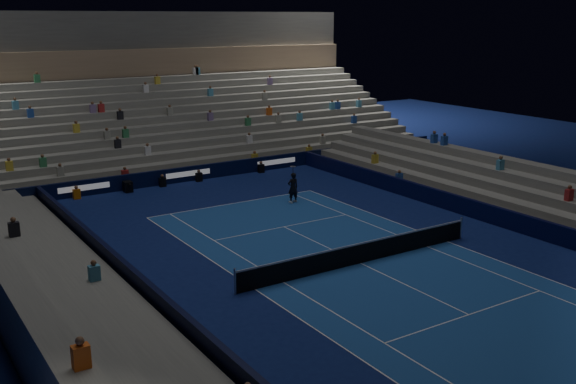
{
  "coord_description": "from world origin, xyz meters",
  "views": [
    {
      "loc": [
        -18.04,
        -21.88,
        10.73
      ],
      "look_at": [
        0.0,
        6.0,
        2.0
      ],
      "focal_mm": 41.57,
      "sensor_mm": 36.0,
      "label": 1
    }
  ],
  "objects": [
    {
      "name": "grandstand_east",
      "position": [
        13.17,
        0.0,
        0.92
      ],
      "size": [
        5.0,
        37.0,
        2.5
      ],
      "color": "slate",
      "rests_on": "ground"
    },
    {
      "name": "broadcast_camera",
      "position": [
        -4.37,
        17.92,
        0.35
      ],
      "size": [
        0.53,
        0.99,
        0.68
      ],
      "color": "black",
      "rests_on": "ground"
    },
    {
      "name": "grandstand_west",
      "position": [
        -13.17,
        0.0,
        0.92
      ],
      "size": [
        5.0,
        37.0,
        2.5
      ],
      "color": "slate",
      "rests_on": "ground"
    },
    {
      "name": "grandstand_main",
      "position": [
        0.0,
        27.9,
        3.38
      ],
      "size": [
        44.0,
        15.2,
        11.2
      ],
      "color": "slate",
      "rests_on": "ground"
    },
    {
      "name": "sponsor_barrier_west",
      "position": [
        -9.7,
        0.0,
        0.5
      ],
      "size": [
        0.25,
        37.0,
        1.0
      ],
      "primitive_type": "cube",
      "color": "black",
      "rests_on": "ground"
    },
    {
      "name": "tennis_player",
      "position": [
        3.04,
        10.16,
        0.91
      ],
      "size": [
        0.7,
        0.49,
        1.83
      ],
      "primitive_type": "imported",
      "rotation": [
        0.0,
        0.0,
        3.06
      ],
      "color": "black",
      "rests_on": "ground"
    },
    {
      "name": "sponsor_barrier_east",
      "position": [
        9.7,
        0.0,
        0.5
      ],
      "size": [
        0.25,
        37.0,
        1.0
      ],
      "primitive_type": "cube",
      "color": "black",
      "rests_on": "ground"
    },
    {
      "name": "tennis_net",
      "position": [
        0.0,
        0.0,
        0.5
      ],
      "size": [
        12.9,
        0.1,
        1.1
      ],
      "color": "#B2B2B7",
      "rests_on": "ground"
    },
    {
      "name": "sponsor_barrier_far",
      "position": [
        0.0,
        18.5,
        0.5
      ],
      "size": [
        44.0,
        0.25,
        1.0
      ],
      "primitive_type": "cube",
      "color": "black",
      "rests_on": "ground"
    },
    {
      "name": "ground",
      "position": [
        0.0,
        0.0,
        0.0
      ],
      "size": [
        90.0,
        90.0,
        0.0
      ],
      "primitive_type": "plane",
      "color": "#0D1952",
      "rests_on": "ground"
    },
    {
      "name": "court_surface",
      "position": [
        0.0,
        0.0,
        0.01
      ],
      "size": [
        10.97,
        23.77,
        0.01
      ],
      "primitive_type": "cube",
      "color": "#1A4591",
      "rests_on": "ground"
    }
  ]
}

